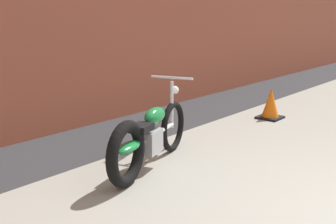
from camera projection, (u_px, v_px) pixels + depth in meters
sidewalk_slab at (235, 186)px, 4.50m from camera, size 36.00×3.50×0.01m
motorcycle_green at (146, 138)px, 4.86m from camera, size 1.95×0.82×1.03m
traffic_cone at (271, 105)px, 7.35m from camera, size 0.40×0.40×0.55m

